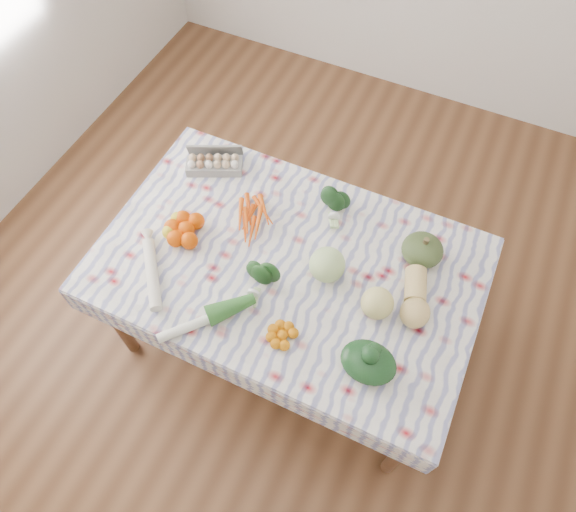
{
  "coord_description": "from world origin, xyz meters",
  "views": [
    {
      "loc": [
        0.49,
        -1.05,
        2.69
      ],
      "look_at": [
        0.0,
        0.0,
        0.82
      ],
      "focal_mm": 32.0,
      "sensor_mm": 36.0,
      "label": 1
    }
  ],
  "objects_px": {
    "egg_carton": "(214,165)",
    "kabocha_squash": "(422,250)",
    "dining_table": "(288,272)",
    "grapefruit": "(377,303)",
    "butternut_squash": "(416,297)",
    "cabbage": "(327,265)"
  },
  "relations": [
    {
      "from": "dining_table",
      "to": "grapefruit",
      "type": "distance_m",
      "value": 0.45
    },
    {
      "from": "dining_table",
      "to": "kabocha_squash",
      "type": "height_order",
      "value": "kabocha_squash"
    },
    {
      "from": "egg_carton",
      "to": "dining_table",
      "type": "bearing_deg",
      "value": -56.16
    },
    {
      "from": "cabbage",
      "to": "kabocha_squash",
      "type": "bearing_deg",
      "value": 36.62
    },
    {
      "from": "kabocha_squash",
      "to": "butternut_squash",
      "type": "height_order",
      "value": "butternut_squash"
    },
    {
      "from": "kabocha_squash",
      "to": "grapefruit",
      "type": "distance_m",
      "value": 0.34
    },
    {
      "from": "egg_carton",
      "to": "cabbage",
      "type": "xyz_separation_m",
      "value": [
        0.72,
        -0.31,
        0.04
      ]
    },
    {
      "from": "dining_table",
      "to": "butternut_squash",
      "type": "height_order",
      "value": "butternut_squash"
    },
    {
      "from": "dining_table",
      "to": "kabocha_squash",
      "type": "bearing_deg",
      "value": 28.04
    },
    {
      "from": "grapefruit",
      "to": "cabbage",
      "type": "bearing_deg",
      "value": 163.3
    },
    {
      "from": "butternut_squash",
      "to": "grapefruit",
      "type": "xyz_separation_m",
      "value": [
        -0.13,
        -0.1,
        0.01
      ]
    },
    {
      "from": "butternut_squash",
      "to": "grapefruit",
      "type": "height_order",
      "value": "grapefruit"
    },
    {
      "from": "egg_carton",
      "to": "kabocha_squash",
      "type": "xyz_separation_m",
      "value": [
        1.07,
        -0.06,
        0.02
      ]
    },
    {
      "from": "egg_carton",
      "to": "grapefruit",
      "type": "height_order",
      "value": "grapefruit"
    },
    {
      "from": "cabbage",
      "to": "egg_carton",
      "type": "bearing_deg",
      "value": 156.62
    },
    {
      "from": "kabocha_squash",
      "to": "grapefruit",
      "type": "bearing_deg",
      "value": -105.22
    },
    {
      "from": "cabbage",
      "to": "grapefruit",
      "type": "xyz_separation_m",
      "value": [
        0.25,
        -0.08,
        -0.01
      ]
    },
    {
      "from": "cabbage",
      "to": "grapefruit",
      "type": "height_order",
      "value": "cabbage"
    },
    {
      "from": "butternut_squash",
      "to": "egg_carton",
      "type": "bearing_deg",
      "value": 149.6
    },
    {
      "from": "kabocha_squash",
      "to": "cabbage",
      "type": "bearing_deg",
      "value": -143.38
    },
    {
      "from": "egg_carton",
      "to": "grapefruit",
      "type": "distance_m",
      "value": 1.05
    },
    {
      "from": "dining_table",
      "to": "butternut_squash",
      "type": "xyz_separation_m",
      "value": [
        0.56,
        0.04,
        0.14
      ]
    }
  ]
}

